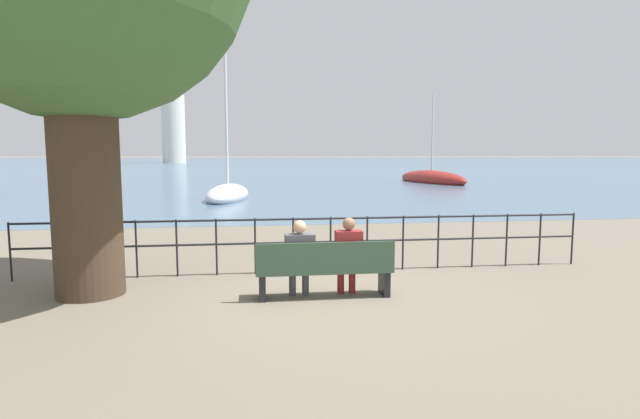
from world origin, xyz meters
TOP-DOWN VIEW (x-y plane):
  - ground_plane at (0.00, 0.00)m, footprint 1000.00×1000.00m
  - harbor_water at (0.00, 157.95)m, footprint 600.00×300.00m
  - park_bench at (0.00, -0.07)m, footprint 2.13×0.45m
  - seated_person_left at (-0.38, 0.01)m, footprint 0.46×0.35m
  - seated_person_right at (0.38, 0.01)m, footprint 0.41×0.35m
  - promenade_railing at (0.00, 1.65)m, footprint 10.67×0.04m
  - sailboat_0 at (12.64, 29.79)m, footprint 3.82×8.89m
  - sailboat_1 at (-17.35, 43.37)m, footprint 2.53×6.81m
  - sailboat_2 at (-2.36, 17.27)m, footprint 2.61×5.73m
  - harbor_lighthouse at (-20.40, 119.40)m, footprint 5.56×5.56m

SIDE VIEW (x-z plane):
  - ground_plane at x=0.00m, z-range 0.00..0.00m
  - harbor_water at x=0.00m, z-range 0.00..0.01m
  - sailboat_2 at x=-2.36m, z-range -3.38..3.90m
  - sailboat_0 at x=12.64m, z-range -3.29..3.88m
  - sailboat_1 at x=-17.35m, z-range -5.93..6.70m
  - park_bench at x=0.00m, z-range -0.01..0.89m
  - seated_person_left at x=-0.38m, z-range 0.06..1.28m
  - seated_person_right at x=0.38m, z-range 0.06..1.31m
  - promenade_railing at x=0.00m, z-range 0.17..1.22m
  - harbor_lighthouse at x=-20.40m, z-range -0.70..19.45m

